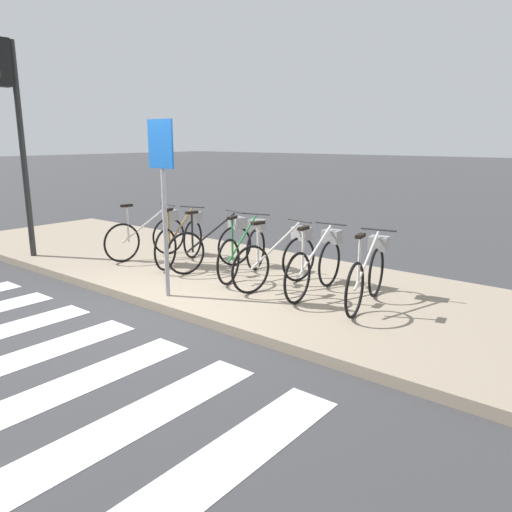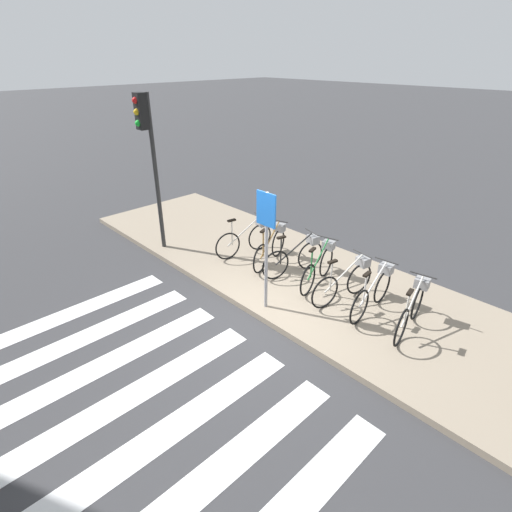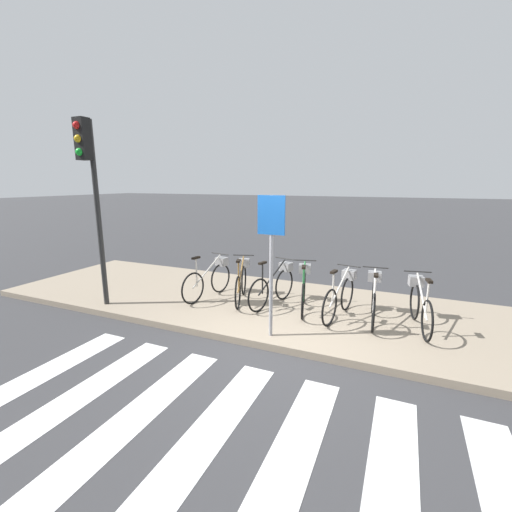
{
  "view_description": "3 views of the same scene",
  "coord_description": "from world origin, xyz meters",
  "px_view_note": "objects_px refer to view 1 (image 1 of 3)",
  "views": [
    {
      "loc": [
        4.76,
        -3.9,
        2.16
      ],
      "look_at": [
        0.57,
        1.27,
        0.59
      ],
      "focal_mm": 35.0,
      "sensor_mm": 36.0,
      "label": 1
    },
    {
      "loc": [
        4.33,
        -4.28,
        4.47
      ],
      "look_at": [
        -1.06,
        0.91,
        0.66
      ],
      "focal_mm": 28.0,
      "sensor_mm": 36.0,
      "label": 2
    },
    {
      "loc": [
        1.7,
        -4.59,
        2.59
      ],
      "look_at": [
        -0.86,
        1.31,
        1.2
      ],
      "focal_mm": 24.0,
      "sensor_mm": 36.0,
      "label": 3
    }
  ],
  "objects_px": {
    "parked_bicycle_0": "(151,233)",
    "parked_bicycle_5": "(318,262)",
    "parked_bicycle_2": "(216,243)",
    "parked_bicycle_4": "(281,256)",
    "traffic_light": "(11,104)",
    "parked_bicycle_1": "(183,237)",
    "sign_post": "(163,178)",
    "parked_bicycle_6": "(369,271)",
    "parked_bicycle_3": "(246,248)"
  },
  "relations": [
    {
      "from": "parked_bicycle_1",
      "to": "parked_bicycle_2",
      "type": "relative_size",
      "value": 0.98
    },
    {
      "from": "parked_bicycle_0",
      "to": "parked_bicycle_6",
      "type": "xyz_separation_m",
      "value": [
        4.15,
        0.04,
        0.0
      ]
    },
    {
      "from": "parked_bicycle_4",
      "to": "sign_post",
      "type": "bearing_deg",
      "value": -124.17
    },
    {
      "from": "parked_bicycle_4",
      "to": "parked_bicycle_6",
      "type": "relative_size",
      "value": 1.0
    },
    {
      "from": "parked_bicycle_3",
      "to": "traffic_light",
      "type": "distance_m",
      "value": 4.64
    },
    {
      "from": "parked_bicycle_3",
      "to": "parked_bicycle_6",
      "type": "xyz_separation_m",
      "value": [
        2.08,
        -0.08,
        0.0
      ]
    },
    {
      "from": "parked_bicycle_6",
      "to": "sign_post",
      "type": "bearing_deg",
      "value": -148.58
    },
    {
      "from": "parked_bicycle_2",
      "to": "parked_bicycle_4",
      "type": "bearing_deg",
      "value": -4.74
    },
    {
      "from": "sign_post",
      "to": "parked_bicycle_1",
      "type": "bearing_deg",
      "value": 130.58
    },
    {
      "from": "parked_bicycle_1",
      "to": "sign_post",
      "type": "xyz_separation_m",
      "value": [
        1.2,
        -1.4,
        1.12
      ]
    },
    {
      "from": "parked_bicycle_1",
      "to": "parked_bicycle_5",
      "type": "relative_size",
      "value": 0.96
    },
    {
      "from": "parked_bicycle_3",
      "to": "parked_bicycle_4",
      "type": "xyz_separation_m",
      "value": [
        0.75,
        -0.12,
        0.0
      ]
    },
    {
      "from": "parked_bicycle_2",
      "to": "traffic_light",
      "type": "height_order",
      "value": "traffic_light"
    },
    {
      "from": "parked_bicycle_0",
      "to": "parked_bicycle_4",
      "type": "relative_size",
      "value": 1.0
    },
    {
      "from": "parked_bicycle_0",
      "to": "parked_bicycle_5",
      "type": "relative_size",
      "value": 0.99
    },
    {
      "from": "parked_bicycle_5",
      "to": "parked_bicycle_6",
      "type": "bearing_deg",
      "value": -1.27
    },
    {
      "from": "parked_bicycle_1",
      "to": "sign_post",
      "type": "distance_m",
      "value": 2.16
    },
    {
      "from": "parked_bicycle_1",
      "to": "parked_bicycle_4",
      "type": "xyz_separation_m",
      "value": [
        2.1,
        -0.08,
        0.0
      ]
    },
    {
      "from": "parked_bicycle_0",
      "to": "parked_bicycle_2",
      "type": "relative_size",
      "value": 1.02
    },
    {
      "from": "parked_bicycle_3",
      "to": "parked_bicycle_6",
      "type": "distance_m",
      "value": 2.08
    },
    {
      "from": "parked_bicycle_2",
      "to": "sign_post",
      "type": "height_order",
      "value": "sign_post"
    },
    {
      "from": "parked_bicycle_6",
      "to": "parked_bicycle_1",
      "type": "bearing_deg",
      "value": 179.32
    },
    {
      "from": "parked_bicycle_4",
      "to": "sign_post",
      "type": "xyz_separation_m",
      "value": [
        -0.9,
        -1.32,
        1.12
      ]
    },
    {
      "from": "parked_bicycle_6",
      "to": "traffic_light",
      "type": "height_order",
      "value": "traffic_light"
    },
    {
      "from": "parked_bicycle_2",
      "to": "parked_bicycle_4",
      "type": "distance_m",
      "value": 1.36
    },
    {
      "from": "parked_bicycle_6",
      "to": "sign_post",
      "type": "distance_m",
      "value": 2.84
    },
    {
      "from": "parked_bicycle_2",
      "to": "parked_bicycle_4",
      "type": "xyz_separation_m",
      "value": [
        1.36,
        -0.11,
        0.0
      ]
    },
    {
      "from": "parked_bicycle_2",
      "to": "parked_bicycle_0",
      "type": "bearing_deg",
      "value": -175.36
    },
    {
      "from": "parked_bicycle_4",
      "to": "parked_bicycle_0",
      "type": "bearing_deg",
      "value": -179.88
    },
    {
      "from": "parked_bicycle_0",
      "to": "traffic_light",
      "type": "height_order",
      "value": "traffic_light"
    },
    {
      "from": "parked_bicycle_1",
      "to": "sign_post",
      "type": "bearing_deg",
      "value": -49.42
    },
    {
      "from": "parked_bicycle_2",
      "to": "parked_bicycle_6",
      "type": "bearing_deg",
      "value": -1.58
    },
    {
      "from": "parked_bicycle_1",
      "to": "parked_bicycle_3",
      "type": "bearing_deg",
      "value": 1.72
    },
    {
      "from": "parked_bicycle_4",
      "to": "parked_bicycle_2",
      "type": "bearing_deg",
      "value": 175.26
    },
    {
      "from": "sign_post",
      "to": "parked_bicycle_2",
      "type": "bearing_deg",
      "value": 107.8
    },
    {
      "from": "parked_bicycle_0",
      "to": "parked_bicycle_5",
      "type": "bearing_deg",
      "value": 1.03
    },
    {
      "from": "parked_bicycle_1",
      "to": "parked_bicycle_5",
      "type": "bearing_deg",
      "value": -0.51
    },
    {
      "from": "parked_bicycle_3",
      "to": "parked_bicycle_5",
      "type": "xyz_separation_m",
      "value": [
        1.32,
        -0.06,
        0.0
      ]
    },
    {
      "from": "sign_post",
      "to": "traffic_light",
      "type": "bearing_deg",
      "value": -179.23
    },
    {
      "from": "parked_bicycle_4",
      "to": "sign_post",
      "type": "relative_size",
      "value": 0.69
    },
    {
      "from": "parked_bicycle_0",
      "to": "traffic_light",
      "type": "distance_m",
      "value": 3.1
    },
    {
      "from": "parked_bicycle_2",
      "to": "parked_bicycle_3",
      "type": "bearing_deg",
      "value": 0.66
    },
    {
      "from": "parked_bicycle_2",
      "to": "parked_bicycle_6",
      "type": "xyz_separation_m",
      "value": [
        2.69,
        -0.07,
        0.0
      ]
    },
    {
      "from": "parked_bicycle_6",
      "to": "parked_bicycle_3",
      "type": "bearing_deg",
      "value": 177.77
    },
    {
      "from": "parked_bicycle_2",
      "to": "sign_post",
      "type": "distance_m",
      "value": 1.88
    },
    {
      "from": "parked_bicycle_3",
      "to": "parked_bicycle_2",
      "type": "bearing_deg",
      "value": -179.34
    },
    {
      "from": "parked_bicycle_0",
      "to": "parked_bicycle_5",
      "type": "height_order",
      "value": "same"
    },
    {
      "from": "parked_bicycle_0",
      "to": "parked_bicycle_1",
      "type": "distance_m",
      "value": 0.73
    },
    {
      "from": "parked_bicycle_4",
      "to": "parked_bicycle_3",
      "type": "bearing_deg",
      "value": 170.9
    },
    {
      "from": "parked_bicycle_3",
      "to": "traffic_light",
      "type": "bearing_deg",
      "value": -158.65
    }
  ]
}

